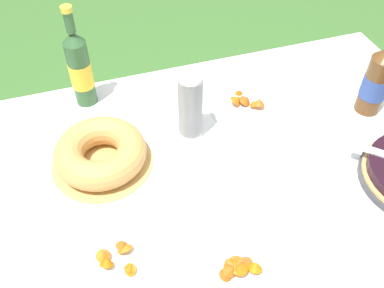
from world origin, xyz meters
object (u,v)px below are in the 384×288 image
cup_stack (190,106)px  snack_plate_left (117,255)px  bundt_cake (101,153)px  cider_bottle_green (80,68)px  snack_plate_near (244,104)px  cider_bottle_amber (377,81)px  snack_plate_right (238,269)px

cup_stack → snack_plate_left: bearing=-130.1°
bundt_cake → cider_bottle_green: bearing=90.5°
bundt_cake → snack_plate_near: 0.50m
snack_plate_near → cider_bottle_amber: bearing=-19.3°
snack_plate_near → snack_plate_right: (-0.24, -0.54, 0.00)m
cider_bottle_green → snack_plate_near: size_ratio=1.45×
bundt_cake → snack_plate_left: bearing=-93.1°
cider_bottle_green → cider_bottle_amber: 0.93m
cup_stack → cider_bottle_amber: size_ratio=0.73×
cider_bottle_green → snack_plate_right: size_ratio=1.58×
snack_plate_left → snack_plate_right: size_ratio=0.96×
cider_bottle_amber → snack_plate_right: (-0.62, -0.41, -0.10)m
cider_bottle_green → cider_bottle_amber: bearing=-20.5°
snack_plate_right → cider_bottle_amber: bearing=33.2°
cider_bottle_amber → snack_plate_near: size_ratio=1.32×
snack_plate_near → snack_plate_right: bearing=-114.3°
snack_plate_near → bundt_cake: bearing=-167.9°
bundt_cake → cup_stack: bearing=8.0°
cup_stack → cider_bottle_green: cider_bottle_green is taller
cup_stack → snack_plate_right: bearing=-94.4°
bundt_cake → cup_stack: size_ratio=1.28×
cider_bottle_green → snack_plate_right: cider_bottle_green is taller
cup_stack → snack_plate_near: cup_stack is taller
bundt_cake → snack_plate_right: bearing=-60.9°
cup_stack → snack_plate_right: size_ratio=1.05×
cider_bottle_amber → snack_plate_right: bearing=-146.8°
snack_plate_left → cider_bottle_amber: bearing=17.9°
cup_stack → snack_plate_near: size_ratio=0.96×
bundt_cake → snack_plate_right: bundt_cake is taller
cider_bottle_amber → snack_plate_near: bearing=160.7°
bundt_cake → cider_bottle_green: (-0.00, 0.30, 0.09)m
snack_plate_near → snack_plate_left: 0.65m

